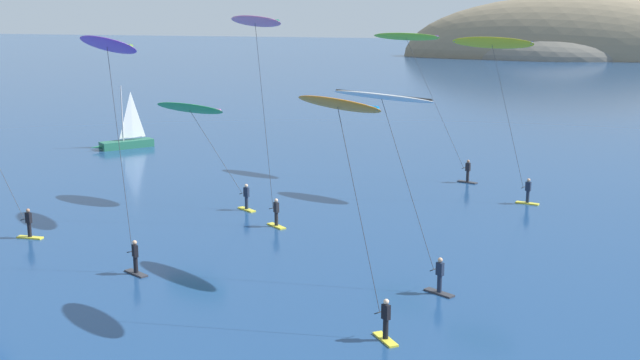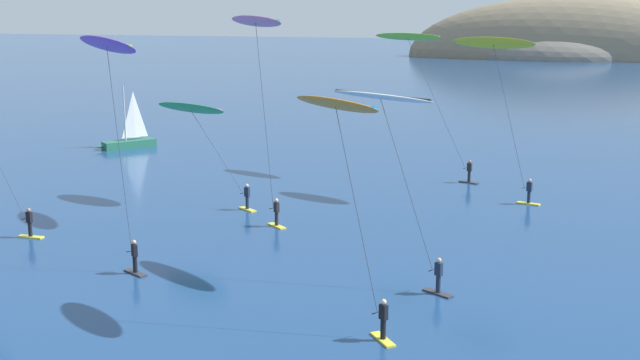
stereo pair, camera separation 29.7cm
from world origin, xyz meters
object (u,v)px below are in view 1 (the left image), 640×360
Objects in this scene: kitesurfer_pink at (257,39)px; kitesurfer_yellow at (495,54)px; kitesurfer_lime at (411,48)px; kitesurfer_purple at (109,58)px; kitesurfer_green at (193,114)px; kitesurfer_white at (386,112)px; kitesurfer_orange at (342,126)px; sailboat_near at (123,141)px.

kitesurfer_yellow is (12.97, 9.71, -1.24)m from kitesurfer_pink.
kitesurfer_lime is 0.95× the size of kitesurfer_purple.
kitesurfer_purple is at bearing -82.14° from kitesurfer_green.
kitesurfer_white is (15.09, -11.53, 2.14)m from kitesurfer_green.
kitesurfer_yellow is 0.95× the size of kitesurfer_purple.
kitesurfer_yellow is at bearing 78.28° from kitesurfer_white.
kitesurfer_yellow is 25.86m from kitesurfer_purple.
kitesurfer_yellow is at bearing 79.77° from kitesurfer_orange.
kitesurfer_purple is at bearing -130.98° from kitesurfer_yellow.
kitesurfer_pink is (20.63, -20.29, 10.27)m from sailboat_near.
kitesurfer_purple reaches higher than kitesurfer_orange.
kitesurfer_purple is at bearing -112.11° from kitesurfer_pink.
kitesurfer_green is at bearing -48.67° from sailboat_near.
kitesurfer_green is at bearing 142.62° from kitesurfer_white.
kitesurfer_pink is 1.52× the size of kitesurfer_green.
sailboat_near is 30.70m from kitesurfer_pink.
kitesurfer_lime is 1.00× the size of kitesurfer_yellow.
kitesurfer_pink is 1.38× the size of kitesurfer_white.
kitesurfer_pink reaches higher than sailboat_near.
sailboat_near is at bearing 136.50° from kitesurfer_white.
kitesurfer_lime is at bearing 67.97° from kitesurfer_purple.
sailboat_near is at bearing 130.49° from kitesurfer_orange.
kitesurfer_lime is (-2.25, 29.96, 1.49)m from kitesurfer_orange.
kitesurfer_yellow is 18.25m from kitesurfer_white.
kitesurfer_orange is (8.68, -14.03, -2.75)m from kitesurfer_pink.
kitesurfer_lime reaches higher than sailboat_near.
kitesurfer_white is (9.28, -8.08, -2.91)m from kitesurfer_pink.
kitesurfer_yellow is at bearing 36.82° from kitesurfer_pink.
kitesurfer_orange reaches higher than kitesurfer_white.
kitesurfer_orange is 1.05× the size of kitesurfer_white.
kitesurfer_lime is at bearing 96.77° from kitesurfer_white.
kitesurfer_pink is 1.07× the size of kitesurfer_purple.
sailboat_near is 0.52× the size of kitesurfer_lime.
kitesurfer_pink reaches higher than kitesurfer_purple.
kitesurfer_pink is 16.25m from kitesurfer_yellow.
kitesurfer_pink is 8.44m from kitesurfer_green.
kitesurfer_green is (14.81, -16.84, 5.22)m from sailboat_near.
kitesurfer_lime is at bearing 136.45° from kitesurfer_yellow.
kitesurfer_purple is at bearing -172.60° from kitesurfer_white.
kitesurfer_lime reaches higher than kitesurfer_orange.
kitesurfer_pink is 16.73m from kitesurfer_orange.
kitesurfer_white reaches higher than kitesurfer_green.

